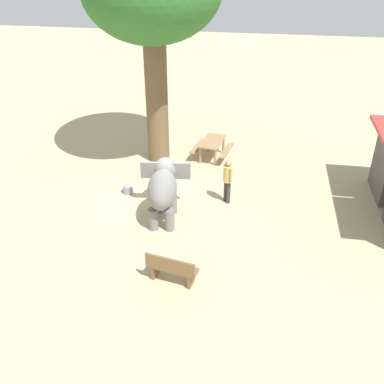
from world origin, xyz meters
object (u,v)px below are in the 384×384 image
elephant (163,187)px  wooden_bench (172,268)px  picnic_table_near (212,145)px  feed_bucket (128,189)px  person_handler (228,178)px

elephant → wooden_bench: 3.32m
picnic_table_near → feed_bucket: (3.36, -2.64, -0.43)m
elephant → person_handler: 2.33m
picnic_table_near → feed_bucket: bearing=152.1°
elephant → feed_bucket: size_ratio=6.95×
elephant → feed_bucket: 2.25m
picnic_table_near → feed_bucket: size_ratio=4.83×
person_handler → wooden_bench: size_ratio=1.12×
elephant → feed_bucket: (-1.25, -1.61, -0.94)m
person_handler → wooden_bench: (4.37, -1.07, -0.48)m
wooden_bench → feed_bucket: 5.06m
wooden_bench → feed_bucket: (-4.39, -2.51, -0.31)m
elephant → wooden_bench: size_ratio=1.72×
elephant → picnic_table_near: size_ratio=1.44×
person_handler → wooden_bench: person_handler is taller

